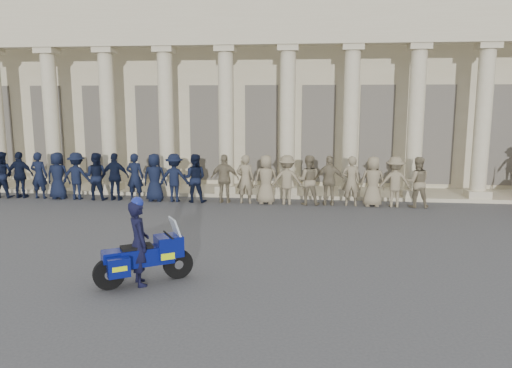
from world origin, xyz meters
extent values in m
plane|color=#404042|center=(0.00, 0.00, 0.00)|extent=(90.00, 90.00, 0.00)
cube|color=#BEB18E|center=(0.00, 15.00, 4.50)|extent=(40.00, 10.00, 9.00)
cube|color=#BEB18E|center=(0.00, 8.80, 0.07)|extent=(40.00, 2.60, 0.15)
cube|color=#BEB18E|center=(0.00, 8.00, 6.79)|extent=(35.80, 1.00, 1.00)
cube|color=#BEB18E|center=(0.00, 8.00, 7.89)|extent=(35.80, 1.00, 1.20)
cube|color=#BEB18E|center=(-11.70, 8.00, 0.30)|extent=(0.90, 0.90, 0.30)
cube|color=#BEB18E|center=(-9.10, 8.00, 0.30)|extent=(0.90, 0.90, 0.30)
cylinder|color=#BEB18E|center=(-9.10, 8.00, 3.25)|extent=(0.64, 0.64, 5.60)
cube|color=#BEB18E|center=(-9.10, 8.00, 6.17)|extent=(0.85, 0.85, 0.24)
cube|color=#BEB18E|center=(-6.50, 8.00, 0.30)|extent=(0.90, 0.90, 0.30)
cylinder|color=#BEB18E|center=(-6.50, 8.00, 3.25)|extent=(0.64, 0.64, 5.60)
cube|color=#BEB18E|center=(-6.50, 8.00, 6.17)|extent=(0.85, 0.85, 0.24)
cube|color=#BEB18E|center=(-3.90, 8.00, 0.30)|extent=(0.90, 0.90, 0.30)
cylinder|color=#BEB18E|center=(-3.90, 8.00, 3.25)|extent=(0.64, 0.64, 5.60)
cube|color=#BEB18E|center=(-3.90, 8.00, 6.17)|extent=(0.85, 0.85, 0.24)
cube|color=#BEB18E|center=(-1.30, 8.00, 0.30)|extent=(0.90, 0.90, 0.30)
cylinder|color=#BEB18E|center=(-1.30, 8.00, 3.25)|extent=(0.64, 0.64, 5.60)
cube|color=#BEB18E|center=(-1.30, 8.00, 6.17)|extent=(0.85, 0.85, 0.24)
cube|color=#BEB18E|center=(1.30, 8.00, 0.30)|extent=(0.90, 0.90, 0.30)
cylinder|color=#BEB18E|center=(1.30, 8.00, 3.25)|extent=(0.64, 0.64, 5.60)
cube|color=#BEB18E|center=(1.30, 8.00, 6.17)|extent=(0.85, 0.85, 0.24)
cube|color=#BEB18E|center=(3.90, 8.00, 0.30)|extent=(0.90, 0.90, 0.30)
cylinder|color=#BEB18E|center=(3.90, 8.00, 3.25)|extent=(0.64, 0.64, 5.60)
cube|color=#BEB18E|center=(3.90, 8.00, 6.17)|extent=(0.85, 0.85, 0.24)
cube|color=#BEB18E|center=(6.50, 8.00, 0.30)|extent=(0.90, 0.90, 0.30)
cylinder|color=#BEB18E|center=(6.50, 8.00, 3.25)|extent=(0.64, 0.64, 5.60)
cube|color=#BEB18E|center=(6.50, 8.00, 6.17)|extent=(0.85, 0.85, 0.24)
cube|color=#BEB18E|center=(9.10, 8.00, 0.30)|extent=(0.90, 0.90, 0.30)
cylinder|color=#BEB18E|center=(9.10, 8.00, 3.25)|extent=(0.64, 0.64, 5.60)
cube|color=#BEB18E|center=(9.10, 8.00, 6.17)|extent=(0.85, 0.85, 0.24)
cube|color=black|center=(-10.40, 10.02, 2.55)|extent=(1.30, 0.12, 4.20)
cube|color=black|center=(-7.80, 10.02, 2.55)|extent=(1.30, 0.12, 4.20)
cube|color=black|center=(-5.20, 10.02, 2.55)|extent=(1.30, 0.12, 4.20)
cube|color=black|center=(-2.60, 10.02, 2.55)|extent=(1.30, 0.12, 4.20)
cube|color=black|center=(0.00, 10.02, 2.55)|extent=(1.30, 0.12, 4.20)
cube|color=black|center=(2.60, 10.02, 2.55)|extent=(1.30, 0.12, 4.20)
cube|color=black|center=(5.20, 10.02, 2.55)|extent=(1.30, 0.12, 4.20)
cube|color=black|center=(7.80, 10.02, 2.55)|extent=(1.30, 0.12, 4.20)
cube|color=black|center=(10.40, 10.02, 2.55)|extent=(1.30, 0.12, 4.20)
imported|color=black|center=(-10.65, 6.47, 0.98)|extent=(0.95, 0.74, 1.96)
imported|color=black|center=(-9.82, 6.47, 0.98)|extent=(1.15, 0.48, 1.96)
imported|color=black|center=(-8.98, 6.47, 0.98)|extent=(0.71, 0.47, 1.96)
imported|color=black|center=(-8.15, 6.47, 0.98)|extent=(0.96, 0.62, 1.96)
imported|color=black|center=(-7.32, 6.47, 0.98)|extent=(1.26, 0.73, 1.96)
imported|color=black|center=(-6.49, 6.47, 0.98)|extent=(0.95, 0.74, 1.96)
imported|color=black|center=(-5.66, 6.47, 0.98)|extent=(1.15, 0.48, 1.96)
imported|color=black|center=(-4.83, 6.47, 0.98)|extent=(0.71, 0.47, 1.96)
imported|color=black|center=(-4.00, 6.47, 0.98)|extent=(0.96, 0.62, 1.96)
imported|color=black|center=(-3.17, 6.47, 0.98)|extent=(1.26, 0.73, 1.96)
imported|color=black|center=(-2.34, 6.47, 0.98)|extent=(0.95, 0.74, 1.96)
imported|color=#7E7157|center=(-1.11, 6.47, 0.98)|extent=(1.15, 0.48, 1.96)
imported|color=#7E7157|center=(-0.28, 6.47, 0.98)|extent=(0.71, 0.47, 1.96)
imported|color=#7E7157|center=(0.56, 6.47, 0.98)|extent=(0.96, 0.62, 1.96)
imported|color=#7E7157|center=(1.39, 6.47, 0.98)|extent=(1.26, 0.73, 1.96)
imported|color=#7E7157|center=(2.22, 6.47, 0.98)|extent=(0.95, 0.74, 1.96)
imported|color=#7E7157|center=(3.05, 6.47, 0.98)|extent=(1.15, 0.48, 1.96)
imported|color=#7E7157|center=(3.88, 6.47, 0.98)|extent=(0.71, 0.47, 1.96)
imported|color=#7E7157|center=(4.71, 6.47, 0.98)|extent=(0.96, 0.62, 1.96)
imported|color=#7E7157|center=(5.54, 6.47, 0.98)|extent=(1.26, 0.73, 1.96)
imported|color=#7E7157|center=(6.37, 6.47, 0.98)|extent=(0.95, 0.74, 1.96)
cylinder|color=black|center=(-0.69, -2.11, 0.34)|extent=(0.66, 0.50, 0.69)
cylinder|color=black|center=(-2.01, -2.96, 0.34)|extent=(0.66, 0.50, 0.69)
cube|color=navy|center=(-1.30, -2.51, 0.65)|extent=(1.25, 1.02, 0.40)
cube|color=navy|center=(-0.86, -2.23, 0.82)|extent=(0.78, 0.77, 0.47)
cube|color=silver|center=(-0.86, -2.23, 0.57)|extent=(0.36, 0.39, 0.13)
cube|color=#B2BFCC|center=(-0.71, -2.13, 1.17)|extent=(0.44, 0.52, 0.56)
cube|color=black|center=(-1.48, -2.62, 0.86)|extent=(0.76, 0.67, 0.10)
cube|color=navy|center=(-1.96, -2.93, 0.73)|extent=(0.50, 0.50, 0.23)
cube|color=navy|center=(-1.69, -3.16, 0.57)|extent=(0.52, 0.45, 0.42)
cube|color=#CBEE0C|center=(-1.69, -3.16, 0.57)|extent=(0.40, 0.38, 0.10)
cube|color=navy|center=(-2.05, -2.59, 0.57)|extent=(0.52, 0.45, 0.42)
cube|color=#CBEE0C|center=(-2.05, -2.59, 0.57)|extent=(0.40, 0.38, 0.10)
cylinder|color=silver|center=(-1.88, -2.58, 0.31)|extent=(0.58, 0.43, 0.10)
cylinder|color=black|center=(-0.86, -2.23, 1.07)|extent=(0.43, 0.64, 0.04)
imported|color=black|center=(-1.43, -2.59, 0.96)|extent=(0.77, 0.84, 1.92)
sphere|color=navy|center=(-1.43, -2.59, 1.87)|extent=(0.28, 0.28, 0.28)
camera|label=1|loc=(2.39, -12.95, 4.13)|focal=35.00mm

